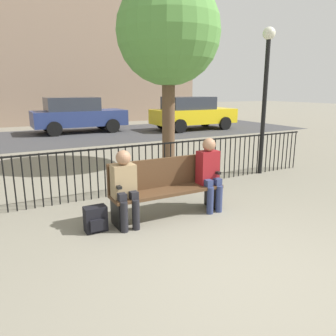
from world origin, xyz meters
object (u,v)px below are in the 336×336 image
(backpack, at_px, (96,219))
(tree_1, at_px, (168,33))
(parked_car_1, at_px, (192,113))
(lamp_post, at_px, (266,78))
(parked_car_0, at_px, (77,114))
(park_bench, at_px, (166,185))
(seated_person_1, at_px, (209,170))
(seated_person_0, at_px, (125,185))

(backpack, xyz_separation_m, tree_1, (2.90, 3.18, 3.14))
(backpack, distance_m, parked_car_1, 12.31)
(lamp_post, bearing_deg, parked_car_1, 68.41)
(parked_car_0, bearing_deg, parked_car_1, -16.69)
(park_bench, relative_size, seated_person_1, 1.51)
(backpack, relative_size, lamp_post, 0.11)
(tree_1, bearing_deg, parked_car_1, 53.11)
(lamp_post, relative_size, parked_car_0, 0.79)
(park_bench, distance_m, parked_car_0, 11.16)
(seated_person_0, distance_m, parked_car_1, 12.07)
(seated_person_0, height_order, tree_1, tree_1)
(tree_1, bearing_deg, park_bench, -119.10)
(parked_car_1, bearing_deg, lamp_post, -111.59)
(seated_person_1, relative_size, parked_car_0, 0.29)
(tree_1, xyz_separation_m, lamp_post, (1.56, -1.79, -1.09))
(backpack, xyz_separation_m, parked_car_0, (2.40, 11.17, 0.66))
(park_bench, xyz_separation_m, lamp_post, (3.29, 1.31, 1.73))
(seated_person_0, height_order, seated_person_1, seated_person_1)
(park_bench, height_order, tree_1, tree_1)
(park_bench, xyz_separation_m, parked_car_0, (1.23, 11.09, 0.35))
(seated_person_1, xyz_separation_m, tree_1, (0.98, 3.23, 2.63))
(lamp_post, height_order, parked_car_0, lamp_post)
(tree_1, xyz_separation_m, parked_car_1, (4.80, 6.40, -2.47))
(backpack, height_order, lamp_post, lamp_post)
(seated_person_1, distance_m, tree_1, 4.28)
(seated_person_0, xyz_separation_m, parked_car_0, (1.96, 11.22, 0.19))
(seated_person_0, bearing_deg, parked_car_1, 52.98)
(lamp_post, bearing_deg, backpack, -162.68)
(seated_person_1, relative_size, parked_car_1, 0.29)
(park_bench, distance_m, backpack, 1.22)
(parked_car_1, bearing_deg, backpack, -128.81)
(backpack, relative_size, parked_car_1, 0.09)
(seated_person_0, xyz_separation_m, parked_car_1, (7.27, 9.63, 0.19))
(seated_person_0, xyz_separation_m, backpack, (-0.44, 0.05, -0.47))
(parked_car_0, bearing_deg, seated_person_0, -99.93)
(tree_1, bearing_deg, seated_person_0, -127.29)
(backpack, bearing_deg, seated_person_1, -1.48)
(park_bench, relative_size, seated_person_0, 1.60)
(lamp_post, bearing_deg, seated_person_0, -160.24)
(parked_car_0, bearing_deg, lamp_post, -78.10)
(tree_1, height_order, lamp_post, tree_1)
(seated_person_0, bearing_deg, seated_person_1, 0.16)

